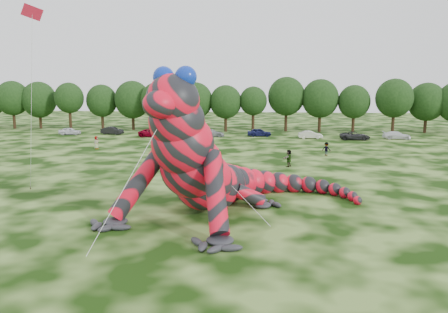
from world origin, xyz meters
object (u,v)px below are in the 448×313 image
Objects in this scene: tree_12 at (354,109)px; car_2 at (154,133)px; tree_10 at (286,104)px; car_0 at (70,131)px; tree_3 at (70,106)px; tree_6 at (158,107)px; spectator_5 at (289,158)px; tree_9 at (253,109)px; car_5 at (310,135)px; car_1 at (112,131)px; tree_2 at (39,105)px; tree_8 at (226,108)px; tree_4 at (102,107)px; tree_14 at (426,108)px; tree_1 at (13,105)px; inflatable_gecko at (213,140)px; spectator_2 at (326,149)px; spectator_1 at (212,151)px; tree_7 at (195,107)px; car_7 at (397,135)px; spectator_4 at (96,143)px; tree_5 at (133,105)px; car_6 at (355,136)px; tree_13 at (394,106)px; car_4 at (259,132)px; car_3 at (211,133)px; tree_11 at (320,106)px; spectator_0 at (154,154)px.

tree_12 is 1.74× the size of car_2.
car_0 is (-39.13, -10.28, -4.59)m from tree_10.
tree_6 is (18.16, -0.38, 0.03)m from tree_3.
spectator_5 is (38.29, -27.40, 0.29)m from car_0.
tree_9 reaches higher than car_5.
car_2 is at bearing -100.43° from car_1.
tree_2 is 1.08× the size of tree_8.
tree_4 is 0.96× the size of tree_14.
inflatable_gecko is at bearing -48.05° from tree_1.
car_2 is 2.96× the size of spectator_2.
spectator_1 is (1.56, -31.34, -3.59)m from tree_8.
tree_7 is 32.27m from spectator_1.
spectator_1 is (40.36, -33.12, -3.94)m from tree_2.
car_7 is (42.95, -8.81, -4.09)m from tree_6.
tree_2 is at bearing 177.38° from tree_8.
tree_3 is 5.20× the size of spectator_4.
tree_9 is at bearing 71.50° from car_7.
tree_5 is 48.02m from spectator_5.
car_1 is at bearing 139.02° from inflatable_gecko.
car_6 is at bearing -85.47° from car_1.
tree_13 is 2.43× the size of car_4.
tree_7 is 1.09× the size of tree_9.
tree_2 is (5.34, 0.71, -0.08)m from tree_1.
tree_9 is at bearing -59.28° from car_2.
tree_14 is at bearing -33.88° from car_7.
tree_10 is 2.04× the size of car_2.
car_1 reaches higher than car_5.
car_0 is (-65.20, -10.42, -4.04)m from tree_14.
spectator_2 is (-6.67, -17.22, 0.20)m from car_6.
car_0 is 47.09m from spectator_5.
tree_13 is 2.09× the size of car_6.
tree_8 is (25.42, -1.73, -0.06)m from tree_4.
tree_9 is at bearing -2.58° from tree_5.
car_4 is (38.22, -7.56, -4.01)m from tree_3.
tree_10 reaches higher than inflatable_gecko.
spectator_4 is (-14.10, -16.52, 0.25)m from car_3.
car_0 is at bearing -101.37° from tree_4.
spectator_5 is (-7.23, -37.30, -4.09)m from tree_11.
tree_2 is 1.06× the size of tree_4.
inflatable_gecko is 11.44× the size of spectator_1.
tree_5 is at bearing 67.75° from car_5.
spectator_0 is (6.66, -24.22, 0.21)m from car_2.
tree_5 is 0.93× the size of tree_10.
car_5 is at bearing 56.97° from spectator_0.
spectator_1 is (-5.16, -23.86, 0.17)m from car_4.
car_7 is 48.13m from spectator_4.
tree_7 is at bearing 69.89° from car_6.
tree_10 is 2.61× the size of car_5.
spectator_5 is at bearing -34.08° from tree_1.
tree_14 reaches higher than spectator_5.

